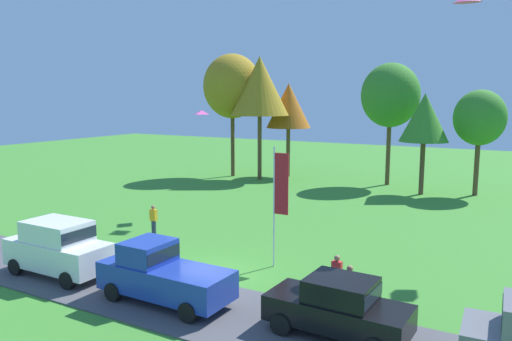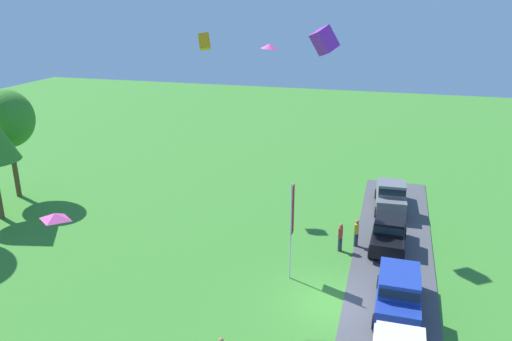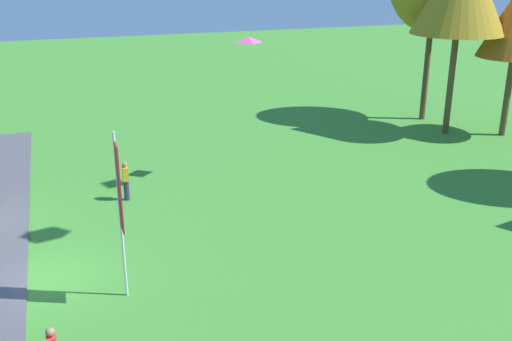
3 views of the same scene
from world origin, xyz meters
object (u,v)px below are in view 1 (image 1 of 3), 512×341
object	(u,v)px
person_on_lawn	(349,289)
tree_right_of_center	(289,106)
tree_far_left	(232,86)
kite_diamond_trailing_tail	(202,112)
flag_banner	(279,192)
tree_far_right	(390,96)
car_pickup_far_end	(161,273)
person_beside_suv	(337,277)
tree_lone_near	(480,118)
person_watching_sky	(154,221)
car_suv_near_entrance	(58,246)
car_sedan_mid_row	(339,305)
tree_center_back	(260,86)
tree_left_of_center	(424,118)

from	to	relation	value
person_on_lawn	tree_right_of_center	world-z (taller)	tree_right_of_center
tree_far_left	kite_diamond_trailing_tail	distance (m)	15.27
kite_diamond_trailing_tail	flag_banner	bearing A→B (deg)	-37.75
person_on_lawn	tree_far_right	xyz separation A→B (m)	(-5.57, 26.00, 6.59)
car_pickup_far_end	person_beside_suv	size ratio (longest dim) A/B	2.94
car_pickup_far_end	person_beside_suv	bearing A→B (deg)	30.90
tree_lone_near	car_pickup_far_end	bearing A→B (deg)	-105.71
car_pickup_far_end	tree_far_right	world-z (taller)	tree_far_right
car_pickup_far_end	tree_right_of_center	world-z (taller)	tree_right_of_center
tree_far_left	tree_right_of_center	world-z (taller)	tree_far_left
tree_lone_near	tree_right_of_center	bearing A→B (deg)	175.46
person_watching_sky	person_beside_suv	xyz separation A→B (m)	(11.39, -3.20, 0.00)
car_suv_near_entrance	flag_banner	distance (m)	9.41
person_beside_suv	tree_far_right	xyz separation A→B (m)	(-4.80, 25.16, 6.59)
car_sedan_mid_row	person_beside_suv	size ratio (longest dim) A/B	2.61
car_pickup_far_end	flag_banner	world-z (taller)	flag_banner
car_pickup_far_end	flag_banner	distance (m)	6.19
car_suv_near_entrance	tree_right_of_center	size ratio (longest dim) A/B	0.53
tree_far_left	car_suv_near_entrance	bearing A→B (deg)	-73.27
tree_right_of_center	car_suv_near_entrance	bearing A→B (deg)	-83.52
person_on_lawn	tree_center_back	world-z (taller)	tree_center_back
person_watching_sky	tree_far_left	distance (m)	22.18
tree_far_right	car_sedan_mid_row	bearing A→B (deg)	-78.13
flag_banner	tree_right_of_center	bearing A→B (deg)	114.86
car_suv_near_entrance	car_pickup_far_end	world-z (taller)	car_suv_near_entrance
person_on_lawn	flag_banner	world-z (taller)	flag_banner
tree_far_left	tree_lone_near	xyz separation A→B (m)	(20.89, 1.06, -2.50)
person_beside_suv	person_on_lawn	bearing A→B (deg)	-47.70
person_beside_suv	car_sedan_mid_row	bearing A→B (deg)	-68.56
tree_center_back	tree_lone_near	distance (m)	17.99
kite_diamond_trailing_tail	tree_right_of_center	bearing A→B (deg)	96.29
tree_far_left	tree_center_back	xyz separation A→B (m)	(3.15, -0.49, -0.02)
person_watching_sky	person_beside_suv	size ratio (longest dim) A/B	1.00
tree_left_of_center	flag_banner	xyz separation A→B (m)	(-2.02, -20.01, -2.45)
tree_far_left	tree_center_back	bearing A→B (deg)	-8.80
car_suv_near_entrance	tree_lone_near	bearing A→B (deg)	64.25
tree_right_of_center	flag_banner	distance (m)	25.51
tree_lone_near	flag_banner	world-z (taller)	tree_lone_near
person_watching_sky	tree_left_of_center	distance (m)	21.99
tree_center_back	kite_diamond_trailing_tail	bearing A→B (deg)	-76.29
tree_far_left	tree_center_back	size ratio (longest dim) A/B	1.03
person_on_lawn	kite_diamond_trailing_tail	xyz separation A→B (m)	(-13.09, 9.88, 5.53)
tree_right_of_center	kite_diamond_trailing_tail	distance (m)	16.19
tree_lone_near	kite_diamond_trailing_tail	bearing A→B (deg)	-134.43
tree_far_left	tree_lone_near	size ratio (longest dim) A/B	1.43
car_pickup_far_end	tree_right_of_center	xyz separation A→B (m)	(-8.67, 28.38, 5.43)
car_sedan_mid_row	tree_far_right	size ratio (longest dim) A/B	0.44
person_on_lawn	tree_center_back	distance (m)	29.27
car_pickup_far_end	car_sedan_mid_row	distance (m)	6.50
car_sedan_mid_row	tree_center_back	world-z (taller)	tree_center_back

